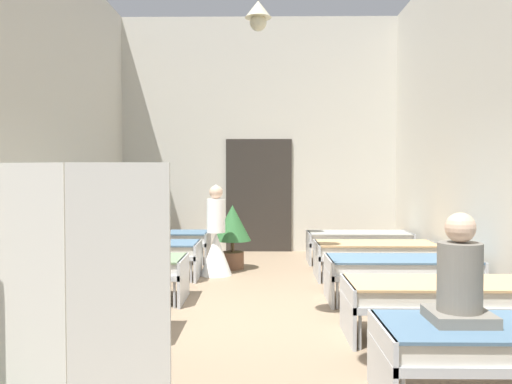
{
  "coord_description": "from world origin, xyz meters",
  "views": [
    {
      "loc": [
        0.09,
        -6.03,
        1.65
      ],
      "look_at": [
        0.0,
        0.69,
        1.42
      ],
      "focal_mm": 36.98,
      "sensor_mm": 36.0,
      "label": 1
    }
  ],
  "objects": [
    {
      "name": "nurse_near_aisle",
      "position": [
        -0.68,
        2.54,
        0.53
      ],
      "size": [
        0.52,
        0.52,
        1.49
      ],
      "rotation": [
        0.0,
        0.0,
        0.35
      ],
      "color": "white",
      "rests_on": "ground"
    },
    {
      "name": "bed_right_row_3",
      "position": [
        1.87,
        0.76,
        0.44
      ],
      "size": [
        1.9,
        0.84,
        0.57
      ],
      "color": "#B7BCC1",
      "rests_on": "ground"
    },
    {
      "name": "bed_right_row_1",
      "position": [
        1.87,
        -2.27,
        0.44
      ],
      "size": [
        1.9,
        0.84,
        0.57
      ],
      "color": "#B7BCC1",
      "rests_on": "ground"
    },
    {
      "name": "room_shell",
      "position": [
        -0.0,
        1.24,
        2.51
      ],
      "size": [
        6.24,
        10.66,
        4.99
      ],
      "color": "beige",
      "rests_on": "ground"
    },
    {
      "name": "bed_right_row_2",
      "position": [
        1.87,
        -0.76,
        0.44
      ],
      "size": [
        1.9,
        0.84,
        0.57
      ],
      "color": "#B7BCC1",
      "rests_on": "ground"
    },
    {
      "name": "bed_left_row_2",
      "position": [
        -1.87,
        -0.76,
        0.44
      ],
      "size": [
        1.9,
        0.84,
        0.57
      ],
      "color": "#B7BCC1",
      "rests_on": "ground"
    },
    {
      "name": "bed_left_row_3",
      "position": [
        -1.87,
        0.76,
        0.44
      ],
      "size": [
        1.9,
        0.84,
        0.57
      ],
      "color": "#B7BCC1",
      "rests_on": "ground"
    },
    {
      "name": "patient_seated_primary",
      "position": [
        1.52,
        -2.2,
        0.87
      ],
      "size": [
        0.44,
        0.44,
        0.8
      ],
      "color": "slate",
      "rests_on": "bed_right_row_1"
    },
    {
      "name": "potted_plant",
      "position": [
        -0.44,
        3.11,
        0.71
      ],
      "size": [
        0.65,
        0.65,
        1.12
      ],
      "color": "brown",
      "rests_on": "ground"
    },
    {
      "name": "privacy_screen",
      "position": [
        -0.92,
        -3.87,
        0.85
      ],
      "size": [
        1.24,
        0.25,
        1.7
      ],
      "rotation": [
        0.0,
        0.0,
        -0.25
      ],
      "color": "silver",
      "rests_on": "ground"
    },
    {
      "name": "ground_plane",
      "position": [
        0.0,
        0.0,
        -0.05
      ],
      "size": [
        6.44,
        11.06,
        0.1
      ],
      "primitive_type": "cube",
      "color": "#8C755B"
    },
    {
      "name": "bed_left_row_4",
      "position": [
        -1.87,
        2.27,
        0.44
      ],
      "size": [
        1.9,
        0.84,
        0.57
      ],
      "color": "#B7BCC1",
      "rests_on": "ground"
    },
    {
      "name": "bed_right_row_4",
      "position": [
        1.87,
        2.27,
        0.44
      ],
      "size": [
        1.9,
        0.84,
        0.57
      ],
      "color": "#B7BCC1",
      "rests_on": "ground"
    },
    {
      "name": "bed_right_row_5",
      "position": [
        1.87,
        3.78,
        0.44
      ],
      "size": [
        1.9,
        0.84,
        0.57
      ],
      "color": "#B7BCC1",
      "rests_on": "ground"
    },
    {
      "name": "bed_left_row_5",
      "position": [
        -1.87,
        3.78,
        0.44
      ],
      "size": [
        1.9,
        0.84,
        0.57
      ],
      "color": "#B7BCC1",
      "rests_on": "ground"
    }
  ]
}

